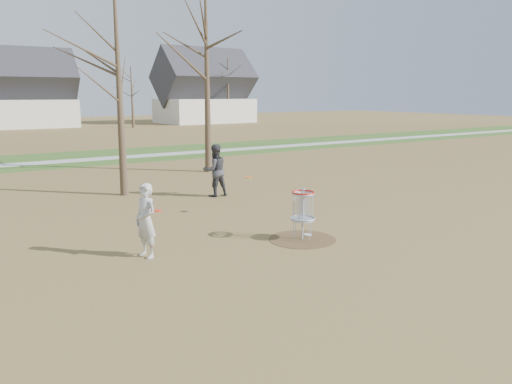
% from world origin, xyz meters
% --- Properties ---
extents(ground, '(160.00, 160.00, 0.00)m').
position_xyz_m(ground, '(0.00, 0.00, 0.00)').
color(ground, brown).
rests_on(ground, ground).
extents(green_band, '(160.00, 8.00, 0.01)m').
position_xyz_m(green_band, '(0.00, 21.00, 0.01)').
color(green_band, '#2D5119').
rests_on(green_band, ground).
extents(footpath, '(160.00, 1.50, 0.01)m').
position_xyz_m(footpath, '(0.00, 20.00, 0.01)').
color(footpath, '#9E9E99').
rests_on(footpath, green_band).
extents(dirt_circle, '(1.80, 1.80, 0.01)m').
position_xyz_m(dirt_circle, '(0.00, 0.00, 0.01)').
color(dirt_circle, '#47331E').
rests_on(dirt_circle, ground).
extents(player_standing, '(0.58, 0.74, 1.78)m').
position_xyz_m(player_standing, '(-4.01, 0.88, 0.89)').
color(player_standing, '#B2B2B2').
rests_on(player_standing, ground).
extents(player_throwing, '(1.00, 0.80, 1.98)m').
position_xyz_m(player_throwing, '(0.82, 6.37, 0.99)').
color(player_throwing, '#35353A').
rests_on(player_throwing, ground).
extents(disc_grounded, '(0.22, 0.22, 0.02)m').
position_xyz_m(disc_grounded, '(0.37, 0.22, 0.02)').
color(disc_grounded, white).
rests_on(disc_grounded, dirt_circle).
extents(discs_in_play, '(4.27, 2.61, 0.13)m').
position_xyz_m(discs_in_play, '(-1.65, 2.00, 1.18)').
color(discs_in_play, orange).
rests_on(discs_in_play, ground).
extents(disc_golf_basket, '(0.64, 0.64, 1.35)m').
position_xyz_m(disc_golf_basket, '(0.00, 0.00, 0.91)').
color(disc_golf_basket, '#9EA3AD').
rests_on(disc_golf_basket, ground).
extents(bare_trees, '(52.62, 44.98, 9.00)m').
position_xyz_m(bare_trees, '(1.78, 35.79, 5.35)').
color(bare_trees, '#382B1E').
rests_on(bare_trees, ground).
extents(houses_row, '(56.51, 10.01, 7.26)m').
position_xyz_m(houses_row, '(4.32, 52.56, 3.52)').
color(houses_row, silver).
rests_on(houses_row, ground).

